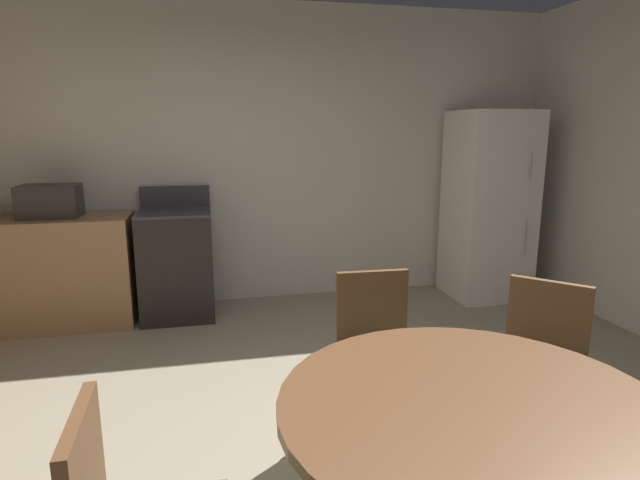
% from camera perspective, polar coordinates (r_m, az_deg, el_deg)
% --- Properties ---
extents(wall_back, '(6.09, 0.12, 2.70)m').
position_cam_1_polar(wall_back, '(4.86, -7.96, 9.20)').
color(wall_back, beige).
rests_on(wall_back, ground).
extents(kitchen_counter, '(1.73, 0.60, 0.90)m').
position_cam_1_polar(kitchen_counter, '(4.82, -30.12, -3.20)').
color(kitchen_counter, '#9E754C').
rests_on(kitchen_counter, ground).
extents(oven_range, '(0.60, 0.60, 1.10)m').
position_cam_1_polar(oven_range, '(4.59, -15.54, -2.46)').
color(oven_range, black).
rests_on(oven_range, ground).
extents(refrigerator, '(0.68, 0.68, 1.76)m').
position_cam_1_polar(refrigerator, '(5.15, 18.11, 3.62)').
color(refrigerator, white).
rests_on(refrigerator, ground).
extents(microwave, '(0.44, 0.32, 0.26)m').
position_cam_1_polar(microwave, '(4.64, -27.70, 3.83)').
color(microwave, '#2D2B28').
rests_on(microwave, kitchen_counter).
extents(dining_table, '(1.22, 1.22, 0.76)m').
position_cam_1_polar(dining_table, '(1.82, 16.24, -20.99)').
color(dining_table, brown).
rests_on(dining_table, ground).
extents(chair_north, '(0.41, 0.41, 0.87)m').
position_cam_1_polar(chair_north, '(2.70, 6.36, -11.62)').
color(chair_north, brown).
rests_on(chair_north, ground).
extents(chair_northeast, '(0.57, 0.57, 0.87)m').
position_cam_1_polar(chair_northeast, '(2.75, 23.13, -12.16)').
color(chair_northeast, brown).
rests_on(chair_northeast, ground).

